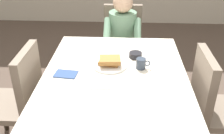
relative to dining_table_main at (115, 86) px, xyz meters
name	(u,v)px	position (x,y,z in m)	size (l,w,h in m)	color
dining_table_main	(115,86)	(0.00, 0.00, 0.00)	(1.12, 1.52, 0.74)	silver
chair_diner	(122,40)	(0.04, 1.17, -0.12)	(0.44, 0.45, 0.93)	#7A6B5B
diner_person	(122,34)	(0.04, 1.01, 0.02)	(0.40, 0.43, 1.12)	gray
chair_left_side	(20,96)	(-0.77, 0.00, -0.12)	(0.45, 0.44, 0.93)	#7A6B5B
chair_right_side	(213,101)	(0.77, 0.00, -0.12)	(0.45, 0.44, 0.93)	#7A6B5B
plate_breakfast	(110,65)	(-0.05, 0.15, 0.10)	(0.28, 0.28, 0.02)	white
breakfast_stack	(110,61)	(-0.05, 0.15, 0.14)	(0.18, 0.17, 0.06)	#A36B33
cup_coffee	(141,64)	(0.20, 0.13, 0.13)	(0.11, 0.08, 0.08)	#333D4C
bowl_butter	(135,55)	(0.16, 0.32, 0.11)	(0.11, 0.11, 0.04)	black
fork_left_of_plate	(86,66)	(-0.24, 0.13, 0.09)	(0.18, 0.01, 0.01)	silver
knife_right_of_plate	(133,68)	(0.14, 0.13, 0.09)	(0.20, 0.01, 0.01)	silver
spoon_near_edge	(100,89)	(-0.09, -0.19, 0.09)	(0.15, 0.01, 0.01)	silver
napkin_folded	(66,74)	(-0.37, 0.00, 0.09)	(0.17, 0.12, 0.01)	#334C7F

